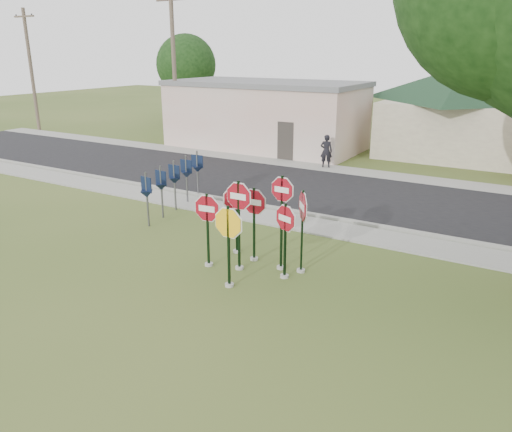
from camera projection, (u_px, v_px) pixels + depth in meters
The scene contains 20 objects.
ground at pixel (226, 284), 13.48m from camera, with size 120.00×120.00×0.00m, color #3D531F.
sidewalk_near at pixel (311, 225), 17.96m from camera, with size 60.00×1.60×0.06m, color gray.
road at pixel (354, 196), 21.63m from camera, with size 60.00×7.00×0.04m, color black.
sidewalk_far at pixel (384, 175), 25.14m from camera, with size 60.00×1.60×0.06m, color gray.
curb at pixel (322, 216), 18.76m from camera, with size 60.00×0.20×0.14m, color gray.
stop_sign_center at pixel (239, 212), 13.89m from camera, with size 1.10×0.24×2.74m.
stop_sign_yellow at pixel (228, 236), 12.91m from camera, with size 1.16×0.24×2.37m.
stop_sign_left at pixel (207, 220), 14.21m from camera, with size 1.08×0.24×2.31m.
stop_sign_right at pixel (285, 232), 13.46m from camera, with size 0.97×0.36×2.25m.
stop_sign_back_right at pixel (282, 210), 13.89m from camera, with size 0.98×0.24×2.86m.
stop_sign_back_left at pixel (254, 215), 14.60m from camera, with size 1.07×0.24×2.36m.
stop_sign_far_right at pixel (302, 219), 13.74m from camera, with size 0.73×0.93×2.54m.
stop_sign_far_left at pixel (236, 210), 15.17m from camera, with size 0.88×0.68×2.31m.
route_sign_row at pixel (174, 180), 19.38m from camera, with size 1.43×4.63×2.00m.
building_stucco at pixel (266, 114), 31.84m from camera, with size 12.20×6.20×4.20m.
building_house at pixel (462, 93), 29.31m from camera, with size 11.60×11.60×6.20m.
utility_pole_near at pixel (174, 68), 31.09m from camera, with size 2.20×0.26×9.50m.
utility_pole_far at pixel (31, 68), 37.95m from camera, with size 2.20×0.26×9.00m.
bg_tree_left at pixel (186, 65), 41.21m from camera, with size 4.90×4.90×7.35m.
pedestrian at pixel (326, 151), 26.48m from camera, with size 0.64×0.42×1.75m, color black.
Camera 1 is at (6.94, -10.08, 6.01)m, focal length 35.00 mm.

